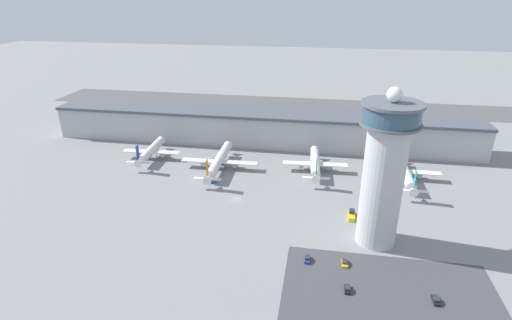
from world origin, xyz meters
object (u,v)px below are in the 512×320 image
(airplane_gate_bravo, at_px, (219,161))
(airplane_gate_charlie, at_px, (315,163))
(airplane_gate_alpha, at_px, (151,151))
(car_black_suv, at_px, (345,263))
(car_red_hatchback, at_px, (347,289))
(control_tower, at_px, (384,170))
(car_silver_sedan, at_px, (436,300))
(car_white_wagon, at_px, (307,259))
(service_truck_catering, at_px, (382,175))
(service_truck_fuel, at_px, (210,181))
(service_truck_baggage, at_px, (217,161))
(airplane_gate_delta, at_px, (404,171))
(service_truck_water, at_px, (352,215))

(airplane_gate_bravo, relative_size, airplane_gate_charlie, 1.22)
(airplane_gate_alpha, bearing_deg, car_black_suv, -36.31)
(airplane_gate_charlie, bearing_deg, car_red_hatchback, -81.29)
(car_black_suv, bearing_deg, airplane_gate_charlie, 99.89)
(control_tower, relative_size, car_silver_sedan, 13.12)
(airplane_gate_alpha, bearing_deg, car_white_wagon, -40.04)
(service_truck_catering, bearing_deg, airplane_gate_bravo, -176.43)
(service_truck_fuel, height_order, service_truck_baggage, service_truck_baggage)
(airplane_gate_delta, bearing_deg, airplane_gate_alpha, 178.62)
(airplane_gate_charlie, distance_m, car_white_wagon, 71.73)
(service_truck_water, xyz_separation_m, car_red_hatchback, (-3.19, -43.35, -0.54))
(airplane_gate_delta, bearing_deg, service_truck_fuel, -168.33)
(airplane_gate_delta, distance_m, car_red_hatchback, 87.66)
(airplane_gate_bravo, height_order, service_truck_catering, airplane_gate_bravo)
(airplane_gate_alpha, height_order, airplane_gate_delta, airplane_gate_alpha)
(control_tower, xyz_separation_m, car_black_suv, (-11.09, -15.86, -27.61))
(airplane_gate_alpha, xyz_separation_m, airplane_gate_charlie, (86.86, -1.53, 0.02))
(car_silver_sedan, bearing_deg, service_truck_catering, 93.90)
(airplane_gate_alpha, height_order, car_silver_sedan, airplane_gate_alpha)
(control_tower, distance_m, airplane_gate_delta, 61.78)
(service_truck_water, distance_m, car_white_wagon, 34.69)
(service_truck_baggage, bearing_deg, control_tower, -38.11)
(airplane_gate_bravo, distance_m, car_white_wagon, 82.32)
(control_tower, relative_size, service_truck_water, 7.26)
(service_truck_water, bearing_deg, service_truck_fuel, 162.32)
(service_truck_baggage, bearing_deg, car_red_hatchback, -53.78)
(control_tower, xyz_separation_m, airplane_gate_alpha, (-110.41, 57.13, -23.50))
(airplane_gate_alpha, relative_size, airplane_gate_charlie, 0.93)
(service_truck_fuel, bearing_deg, service_truck_baggage, 95.72)
(service_truck_catering, height_order, car_white_wagon, service_truck_catering)
(car_silver_sedan, bearing_deg, airplane_gate_alpha, 145.45)
(service_truck_water, xyz_separation_m, car_black_suv, (-3.62, -30.67, -0.56))
(airplane_gate_charlie, relative_size, car_black_suv, 8.32)
(airplane_gate_bravo, distance_m, car_red_hatchback, 99.95)
(car_silver_sedan, bearing_deg, car_black_suv, 153.00)
(control_tower, distance_m, service_truck_baggage, 98.09)
(car_black_suv, bearing_deg, service_truck_catering, 74.48)
(service_truck_baggage, bearing_deg, airplane_gate_delta, -2.57)
(service_truck_catering, bearing_deg, service_truck_baggage, 178.31)
(airplane_gate_bravo, height_order, car_black_suv, airplane_gate_bravo)
(control_tower, distance_m, airplane_gate_alpha, 126.52)
(car_white_wagon, relative_size, car_silver_sedan, 0.99)
(airplane_gate_delta, xyz_separation_m, service_truck_catering, (-9.74, 1.72, -3.75))
(airplane_gate_alpha, bearing_deg, control_tower, -27.36)
(car_red_hatchback, bearing_deg, service_truck_water, 85.79)
(car_red_hatchback, bearing_deg, control_tower, 69.53)
(airplane_gate_charlie, bearing_deg, airplane_gate_alpha, 178.99)
(car_red_hatchback, bearing_deg, service_truck_catering, 77.01)
(airplane_gate_alpha, distance_m, service_truck_water, 111.36)
(car_white_wagon, bearing_deg, service_truck_catering, 65.86)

